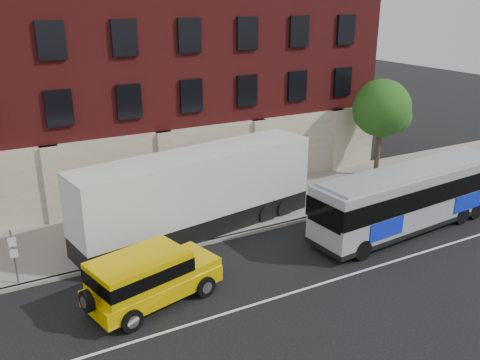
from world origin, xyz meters
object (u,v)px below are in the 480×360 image
street_tree (382,110)px  city_bus (412,196)px  sign_pole (14,255)px  yellow_suv (148,276)px  shipping_container (198,194)px

street_tree → city_bus: (-3.97, -6.72, -2.65)m
sign_pole → yellow_suv: 5.61m
city_bus → yellow_suv: size_ratio=2.11×
city_bus → yellow_suv: 13.83m
street_tree → shipping_container: street_tree is taller
sign_pole → city_bus: 18.39m
yellow_suv → shipping_container: (4.24, 4.84, 0.85)m
street_tree → yellow_suv: 19.38m
city_bus → yellow_suv: bearing=-178.9°
shipping_container → city_bus: bearing=-25.5°
sign_pole → yellow_suv: size_ratio=0.45×
street_tree → city_bus: 8.24m
city_bus → shipping_container: bearing=154.5°
shipping_container → street_tree: bearing=9.0°
yellow_suv → shipping_container: shipping_container is taller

